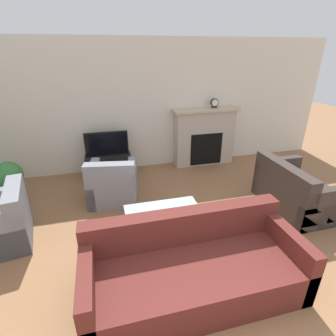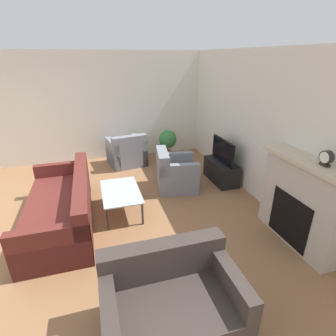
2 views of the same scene
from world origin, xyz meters
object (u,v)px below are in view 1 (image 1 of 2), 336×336
(couch_sectional, at_px, (193,269))
(couch_loveseat, at_px, (296,192))
(coffee_table, at_px, (164,214))
(mantel_clock, at_px, (214,103))
(tv, at_px, (107,144))
(potted_plant, at_px, (9,178))
(armchair_accent, at_px, (113,185))

(couch_sectional, distance_m, couch_loveseat, 2.51)
(coffee_table, distance_m, mantel_clock, 3.12)
(tv, bearing_deg, potted_plant, -156.38)
(tv, bearing_deg, couch_loveseat, -34.95)
(tv, height_order, coffee_table, tv)
(couch_sectional, bearing_deg, couch_loveseat, 27.32)
(couch_loveseat, height_order, mantel_clock, mantel_clock)
(tv, bearing_deg, couch_sectional, -77.23)
(couch_sectional, distance_m, potted_plant, 3.46)
(tv, xyz_separation_m, armchair_accent, (0.03, -1.08, -0.40))
(armchair_accent, bearing_deg, couch_sectional, 118.05)
(couch_sectional, bearing_deg, mantel_clock, 63.81)
(coffee_table, height_order, potted_plant, potted_plant)
(couch_loveseat, distance_m, potted_plant, 4.82)
(armchair_accent, distance_m, mantel_clock, 2.85)
(coffee_table, relative_size, mantel_clock, 5.22)
(tv, height_order, armchair_accent, tv)
(potted_plant, bearing_deg, mantel_clock, 11.89)
(coffee_table, relative_size, potted_plant, 1.35)
(tv, distance_m, potted_plant, 1.83)
(potted_plant, height_order, mantel_clock, mantel_clock)
(tv, distance_m, armchair_accent, 1.15)
(tv, height_order, couch_loveseat, tv)
(couch_loveseat, relative_size, coffee_table, 1.26)
(couch_sectional, relative_size, mantel_clock, 11.48)
(couch_loveseat, height_order, coffee_table, couch_loveseat)
(couch_loveseat, relative_size, armchair_accent, 1.42)
(tv, relative_size, armchair_accent, 0.94)
(couch_loveseat, xyz_separation_m, mantel_clock, (-0.58, 2.19, 1.10))
(couch_sectional, bearing_deg, coffee_table, 95.15)
(tv, relative_size, mantel_clock, 4.32)
(couch_loveseat, bearing_deg, potted_plant, 73.86)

